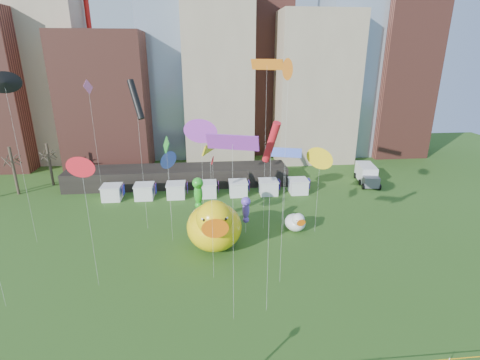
{
  "coord_description": "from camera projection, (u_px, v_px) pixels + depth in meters",
  "views": [
    {
      "loc": [
        0.81,
        -18.85,
        21.66
      ],
      "look_at": [
        3.6,
        8.93,
        12.0
      ],
      "focal_mm": 27.0,
      "sensor_mm": 36.0,
      "label": 1
    }
  ],
  "objects": [
    {
      "name": "kite_14",
      "position": [
        267.0,
        65.0,
        41.02
      ],
      "size": [
        3.55,
        2.61,
        21.29
      ],
      "color": "silver",
      "rests_on": "ground"
    },
    {
      "name": "seahorse_green",
      "position": [
        198.0,
        191.0,
        46.09
      ],
      "size": [
        1.47,
        1.83,
        7.06
      ],
      "rotation": [
        0.0,
        0.0,
        -0.03
      ],
      "color": "silver",
      "rests_on": "ground"
    },
    {
      "name": "big_duck",
      "position": [
        214.0,
        225.0,
        41.69
      ],
      "size": [
        6.49,
        8.8,
        6.82
      ],
      "rotation": [
        0.0,
        0.0,
        -0.0
      ],
      "color": "yellow",
      "rests_on": "ground"
    },
    {
      "name": "kite_13",
      "position": [
        286.0,
        153.0,
        43.46
      ],
      "size": [
        3.63,
        1.55,
        11.13
      ],
      "color": "silver",
      "rests_on": "ground"
    },
    {
      "name": "kite_6",
      "position": [
        289.0,
        70.0,
        29.86
      ],
      "size": [
        0.42,
        1.79,
        21.47
      ],
      "color": "silver",
      "rests_on": "ground"
    },
    {
      "name": "kite_4",
      "position": [
        210.0,
        148.0,
        32.62
      ],
      "size": [
        1.58,
        2.99,
        14.26
      ],
      "color": "silver",
      "rests_on": "ground"
    },
    {
      "name": "kite_5",
      "position": [
        168.0,
        160.0,
        47.22
      ],
      "size": [
        1.43,
        2.04,
        9.84
      ],
      "color": "silver",
      "rests_on": "ground"
    },
    {
      "name": "seahorse_purple",
      "position": [
        246.0,
        208.0,
        45.35
      ],
      "size": [
        1.36,
        1.62,
        5.0
      ],
      "rotation": [
        0.0,
        0.0,
        -0.16
      ],
      "color": "silver",
      "rests_on": "ground"
    },
    {
      "name": "pavilion",
      "position": [
        178.0,
        176.0,
        63.32
      ],
      "size": [
        38.0,
        6.0,
        3.2
      ],
      "primitive_type": "cube",
      "color": "black",
      "rests_on": "ground"
    },
    {
      "name": "bare_trees",
      "position": [
        15.0,
        170.0,
        58.7
      ],
      "size": [
        8.44,
        6.44,
        8.5
      ],
      "color": "#382B21",
      "rests_on": "ground"
    },
    {
      "name": "kite_3",
      "position": [
        166.0,
        145.0,
        40.85
      ],
      "size": [
        1.08,
        3.81,
        12.69
      ],
      "color": "silver",
      "rests_on": "ground"
    },
    {
      "name": "box_truck",
      "position": [
        367.0,
        174.0,
        64.41
      ],
      "size": [
        3.95,
        7.69,
        3.12
      ],
      "rotation": [
        0.0,
        0.0,
        -0.17
      ],
      "color": "silver",
      "rests_on": "ground"
    },
    {
      "name": "kite_16",
      "position": [
        271.0,
        143.0,
        27.39
      ],
      "size": [
        1.31,
        2.1,
        17.15
      ],
      "color": "silver",
      "rests_on": "ground"
    },
    {
      "name": "skyline",
      "position": [
        209.0,
        57.0,
        75.35
      ],
      "size": [
        101.0,
        23.0,
        68.0
      ],
      "color": "brown",
      "rests_on": "ground"
    },
    {
      "name": "kite_0",
      "position": [
        213.0,
        161.0,
        48.12
      ],
      "size": [
        0.43,
        2.01,
        8.74
      ],
      "color": "silver",
      "rests_on": "ground"
    },
    {
      "name": "vendor_tents",
      "position": [
        208.0,
        190.0,
        58.32
      ],
      "size": [
        33.24,
        2.8,
        2.4
      ],
      "color": "white",
      "rests_on": "ground"
    },
    {
      "name": "small_duck",
      "position": [
        296.0,
        222.0,
        46.68
      ],
      "size": [
        3.03,
        3.77,
        2.76
      ],
      "rotation": [
        0.0,
        0.0,
        0.14
      ],
      "color": "white",
      "rests_on": "ground"
    },
    {
      "name": "kite_15",
      "position": [
        232.0,
        143.0,
        26.26
      ],
      "size": [
        3.87,
        1.84,
        16.27
      ],
      "color": "silver",
      "rests_on": "ground"
    },
    {
      "name": "kite_12",
      "position": [
        320.0,
        158.0,
        43.6
      ],
      "size": [
        1.78,
        2.36,
        11.24
      ],
      "color": "silver",
      "rests_on": "ground"
    },
    {
      "name": "kite_10",
      "position": [
        4.0,
        83.0,
        37.94
      ],
      "size": [
        2.18,
        1.24,
        20.11
      ],
      "color": "silver",
      "rests_on": "ground"
    },
    {
      "name": "kite_8",
      "position": [
        81.0,
        167.0,
        31.94
      ],
      "size": [
        1.91,
        0.75,
        13.28
      ],
      "color": "silver",
      "rests_on": "ground"
    },
    {
      "name": "kite_9",
      "position": [
        89.0,
        92.0,
        48.84
      ],
      "size": [
        0.74,
        1.87,
        18.65
      ],
      "color": "silver",
      "rests_on": "ground"
    },
    {
      "name": "kite_7",
      "position": [
        201.0,
        131.0,
        40.71
      ],
      "size": [
        2.67,
        1.4,
        14.98
      ],
      "color": "silver",
      "rests_on": "ground"
    },
    {
      "name": "kite_2",
      "position": [
        136.0,
        100.0,
        41.9
      ],
      "size": [
        2.22,
        2.63,
        19.1
      ],
      "color": "silver",
      "rests_on": "ground"
    }
  ]
}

